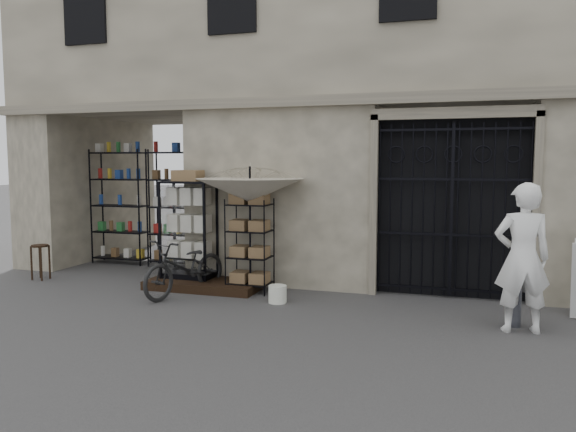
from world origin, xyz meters
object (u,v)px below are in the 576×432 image
(wooden_stool, at_px, (40,261))
(wire_rack, at_px, (250,246))
(display_cabinet, at_px, (189,234))
(steel_bollard, at_px, (515,294))
(shopkeeper, at_px, (519,332))
(white_bucket, at_px, (278,294))
(bicycle, at_px, (186,295))
(market_umbrella, at_px, (250,184))

(wooden_stool, bearing_deg, wire_rack, 3.48)
(display_cabinet, height_order, wire_rack, display_cabinet)
(steel_bollard, bearing_deg, display_cabinet, 169.78)
(wooden_stool, xyz_separation_m, steel_bollard, (8.34, -0.60, 0.09))
(wire_rack, height_order, shopkeeper, wire_rack)
(white_bucket, bearing_deg, steel_bollard, -4.25)
(bicycle, bearing_deg, wooden_stool, -168.23)
(bicycle, bearing_deg, steel_bollard, 13.22)
(shopkeeper, bearing_deg, market_umbrella, -24.65)
(market_umbrella, height_order, bicycle, market_umbrella)
(display_cabinet, bearing_deg, wire_rack, -16.13)
(bicycle, relative_size, steel_bollard, 2.07)
(steel_bollard, bearing_deg, shopkeeper, -79.35)
(display_cabinet, distance_m, steel_bollard, 5.51)
(display_cabinet, bearing_deg, wooden_stool, 176.94)
(shopkeeper, bearing_deg, display_cabinet, -23.69)
(wire_rack, relative_size, white_bucket, 5.54)
(steel_bollard, bearing_deg, bicycle, 176.47)
(display_cabinet, height_order, shopkeeper, display_cabinet)
(wire_rack, xyz_separation_m, shopkeeper, (4.22, -1.08, -0.79))
(steel_bollard, bearing_deg, wooden_stool, 175.91)
(white_bucket, bearing_deg, bicycle, 177.99)
(shopkeeper, bearing_deg, steel_bollard, -90.56)
(wire_rack, bearing_deg, wooden_stool, 166.28)
(market_umbrella, height_order, wooden_stool, market_umbrella)
(white_bucket, distance_m, shopkeeper, 3.56)
(display_cabinet, distance_m, shopkeeper, 5.65)
(bicycle, relative_size, shopkeeper, 0.93)
(steel_bollard, bearing_deg, wire_rack, 168.50)
(display_cabinet, relative_size, shopkeeper, 0.96)
(market_umbrella, bearing_deg, shopkeeper, -13.44)
(bicycle, bearing_deg, white_bucket, 14.74)
(white_bucket, xyz_separation_m, bicycle, (-1.64, 0.06, -0.14))
(wire_rack, bearing_deg, bicycle, -167.73)
(display_cabinet, height_order, steel_bollard, display_cabinet)
(steel_bollard, bearing_deg, market_umbrella, 169.49)
(shopkeeper, bearing_deg, wooden_stool, -16.85)
(display_cabinet, bearing_deg, white_bucket, -30.82)
(market_umbrella, height_order, steel_bollard, market_umbrella)
(wire_rack, bearing_deg, shopkeeper, -31.58)
(wooden_stool, bearing_deg, white_bucket, -3.98)
(white_bucket, distance_m, bicycle, 1.65)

